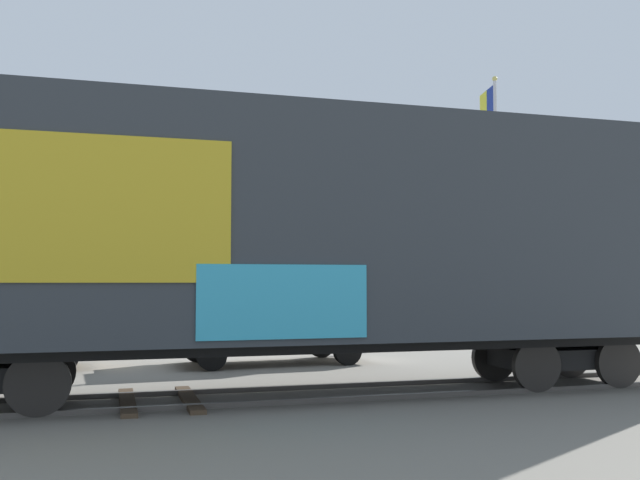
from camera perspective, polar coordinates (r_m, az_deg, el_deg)
ground_plane at (r=12.39m, az=-0.33°, el=-12.26°), size 260.00×260.00×0.00m
track at (r=12.20m, az=-3.87°, el=-12.22°), size 60.02×3.07×0.08m
freight_car at (r=12.19m, az=-1.54°, el=0.65°), size 14.92×3.08×4.96m
flagpole at (r=26.09m, az=13.57°, el=5.70°), size 0.47×1.71×9.11m
hillside at (r=86.47m, az=-14.91°, el=-1.81°), size 144.59×40.71×12.61m
parked_car_white at (r=16.99m, az=-4.12°, el=-6.75°), size 4.74×2.17×1.79m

